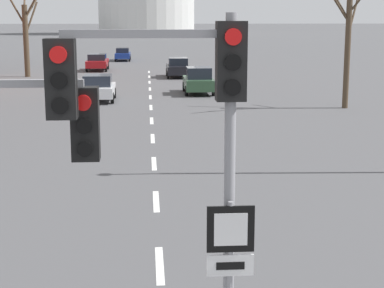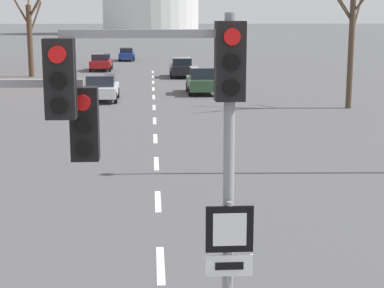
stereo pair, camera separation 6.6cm
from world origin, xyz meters
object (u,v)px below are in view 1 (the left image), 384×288
Objects in this scene: sedan_near_left at (98,88)px; sedan_mid_centre at (97,62)px; route_sign_post at (230,265)px; sedan_near_right at (123,54)px; sedan_far_right at (198,81)px; sedan_far_left at (178,67)px; traffic_signal_centre_tall at (172,111)px.

sedan_near_left reaches higher than sedan_mid_centre.
sedan_near_right is (-3.62, 64.22, -1.07)m from route_sign_post.
route_sign_post is 0.64× the size of sedan_far_right.
route_sign_post is at bearing -86.77° from sedan_near_right.
sedan_near_left is 15.39m from sedan_far_left.
sedan_near_left is 21.36m from sedan_mid_centre.
sedan_far_right is at bearing 27.56° from sedan_near_left.
sedan_far_right is (2.99, 33.01, -2.91)m from traffic_signal_centre_tall.
traffic_signal_centre_tall is at bearing -87.40° from sedan_near_right.
sedan_far_left is at bearing 87.12° from traffic_signal_centre_tall.
traffic_signal_centre_tall reaches higher than sedan_far_left.
sedan_mid_centre is at bearing 113.15° from sedan_far_right.
sedan_near_right is 0.98× the size of sedan_mid_centre.
sedan_near_left is at bearing 97.34° from route_sign_post.
traffic_signal_centre_tall is 1.11× the size of sedan_mid_centre.
traffic_signal_centre_tall is 30.13m from sedan_near_left.
sedan_near_left is 0.88× the size of sedan_mid_centre.
sedan_near_left is 0.95× the size of sedan_far_right.
route_sign_post is at bearing -83.92° from sedan_mid_centre.
sedan_far_right reaches higher than sedan_near_right.
sedan_far_right is (5.90, -31.06, 0.10)m from sedan_near_right.
sedan_far_right is (0.76, -11.22, 0.04)m from sedan_far_left.
route_sign_post is 64.33m from sedan_near_right.
traffic_signal_centre_tall reaches higher than sedan_near_left.
sedan_near_left is 34.26m from sedan_near_right.
sedan_mid_centre is (-5.46, 51.25, -1.00)m from route_sign_post.
sedan_mid_centre is 1.08× the size of sedan_far_right.
sedan_far_right is at bearing -86.11° from sedan_far_left.
traffic_signal_centre_tall is 51.41m from sedan_mid_centre.
sedan_mid_centre is 19.68m from sedan_far_right.
sedan_near_right is at bearing 92.60° from traffic_signal_centre_tall.
traffic_signal_centre_tall is at bearing -83.98° from sedan_near_left.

